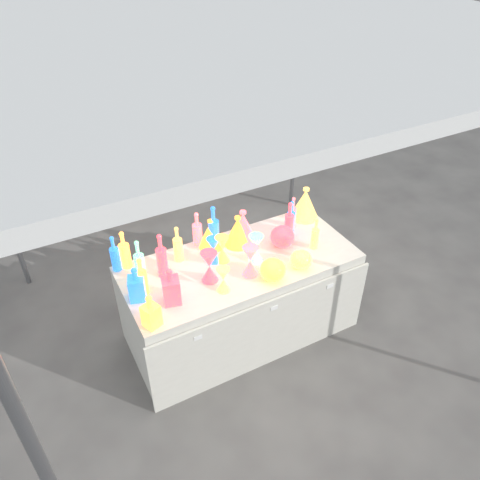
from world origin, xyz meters
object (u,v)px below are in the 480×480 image
bottle_0 (124,249)px  decanter_0 (150,311)px  hourglass_0 (209,267)px  globe_0 (273,271)px  lampshade_0 (211,233)px  cardboard_box_closed (114,186)px  display_table (241,298)px

bottle_0 → decanter_0: 0.66m
bottle_0 → hourglass_0: 0.65m
decanter_0 → globe_0: (0.92, 0.02, -0.05)m
decanter_0 → lampshade_0: bearing=18.8°
cardboard_box_closed → hourglass_0: size_ratio=2.23×
decanter_0 → globe_0: 0.92m
display_table → hourglass_0: hourglass_0 is taller
display_table → globe_0: size_ratio=9.78×
globe_0 → display_table: bearing=111.3°
bottle_0 → decanter_0: bearing=-93.0°
cardboard_box_closed → globe_0: bearing=-103.0°
globe_0 → lampshade_0: bearing=110.9°
bottle_0 → globe_0: bearing=-35.9°
cardboard_box_closed → lampshade_0: 2.41m
cardboard_box_closed → lampshade_0: size_ratio=2.24×
bottle_0 → hourglass_0: size_ratio=1.28×
hourglass_0 → display_table: bearing=14.7°
lampshade_0 → hourglass_0: bearing=-99.3°
bottle_0 → globe_0: bottle_0 is taller
globe_0 → hourglass_0: bearing=153.1°
display_table → decanter_0: decanter_0 is taller
cardboard_box_closed → bottle_0: (-0.44, -2.23, 0.71)m
decanter_0 → hourglass_0: 0.56m
display_table → lampshade_0: size_ratio=7.51×
cardboard_box_closed → decanter_0: bearing=-121.1°
cardboard_box_closed → hourglass_0: bearing=-110.9°
hourglass_0 → lampshade_0: 0.41m
decanter_0 → globe_0: bearing=-20.0°
display_table → lampshade_0: 0.59m
cardboard_box_closed → hourglass_0: hourglass_0 is taller
cardboard_box_closed → decanter_0: decanter_0 is taller
cardboard_box_closed → globe_0: (0.44, -2.87, 0.63)m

